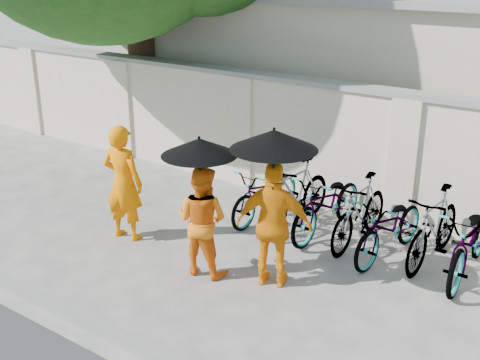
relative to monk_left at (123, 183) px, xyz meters
The scene contains 16 objects.
ground 1.45m from the monk_left, 11.51° to the right, with size 80.00×80.00×0.00m, color #AAA195.
kerb 2.38m from the monk_left, 59.52° to the right, with size 40.00×0.16×0.12m, color gray.
compound_wall 3.66m from the monk_left, 54.26° to the left, with size 20.00×0.30×2.00m, color beige.
building_behind 7.50m from the monk_left, 65.14° to the left, with size 14.00×6.00×3.20m, color beige.
monk_left is the anchor object (origin of this frame).
monk_center 1.61m from the monk_left, ahead, with size 0.73×0.57×1.50m, color orange.
parasol_center 1.90m from the monk_left, ahead, with size 0.96×0.96×1.04m.
monk_right 2.54m from the monk_left, ahead, with size 0.97×0.40×1.65m, color orange.
parasol_right 2.78m from the monk_left, ahead, with size 1.05×1.05×1.15m.
bike_0 2.26m from the monk_left, 52.92° to the left, with size 0.59×1.68×0.88m, color gray.
bike_1 2.61m from the monk_left, 43.70° to the left, with size 0.50×1.79×1.07m, color gray.
bike_2 3.05m from the monk_left, 37.48° to the left, with size 0.65×1.87×0.98m, color gray.
bike_3 3.46m from the monk_left, 31.57° to the left, with size 0.48×1.71×1.03m, color gray.
bike_4 3.86m from the monk_left, 25.64° to the left, with size 0.61×1.74×0.91m, color gray.
bike_5 4.42m from the monk_left, 24.99° to the left, with size 0.49×1.75×1.05m, color gray.
bike_6 4.86m from the monk_left, 21.14° to the left, with size 0.67×1.91×1.00m, color gray.
Camera 1 is at (4.98, -5.47, 3.97)m, focal length 45.00 mm.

